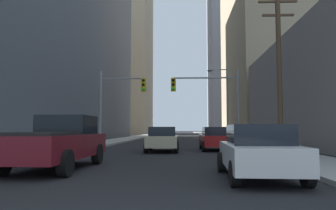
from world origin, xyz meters
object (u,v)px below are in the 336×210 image
sedan_beige (163,139)px  sedan_red (215,138)px  sedan_white (258,151)px  pickup_truck_maroon (59,142)px  traffic_signal_near_left (120,95)px  traffic_signal_near_right (208,94)px

sedan_beige → sedan_red: (3.38, 1.36, 0.00)m
sedan_white → sedan_beige: same height
pickup_truck_maroon → traffic_signal_near_left: size_ratio=0.91×
sedan_white → traffic_signal_near_left: bearing=114.2°
sedan_beige → pickup_truck_maroon: bearing=-109.7°
pickup_truck_maroon → sedan_red: size_ratio=1.28×
sedan_white → traffic_signal_near_left: traffic_signal_near_left is taller
sedan_white → sedan_beige: (-3.40, 10.56, 0.00)m
sedan_beige → traffic_signal_near_right: (3.21, 5.25, 3.34)m
pickup_truck_maroon → sedan_white: (6.50, -1.92, -0.16)m
traffic_signal_near_right → traffic_signal_near_left: bearing=-180.0°
sedan_white → traffic_signal_near_right: traffic_signal_near_right is taller
sedan_red → traffic_signal_near_right: traffic_signal_near_right is taller
sedan_red → traffic_signal_near_left: 8.73m
sedan_beige → sedan_red: 3.64m
sedan_beige → traffic_signal_near_right: size_ratio=0.70×
sedan_red → sedan_white: bearing=-89.9°
traffic_signal_near_left → traffic_signal_near_right: size_ratio=1.00×
traffic_signal_near_left → traffic_signal_near_right: bearing=0.0°
sedan_white → traffic_signal_near_right: 16.16m
traffic_signal_near_left → traffic_signal_near_right: same height
sedan_white → traffic_signal_near_right: (-0.19, 15.81, 3.34)m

